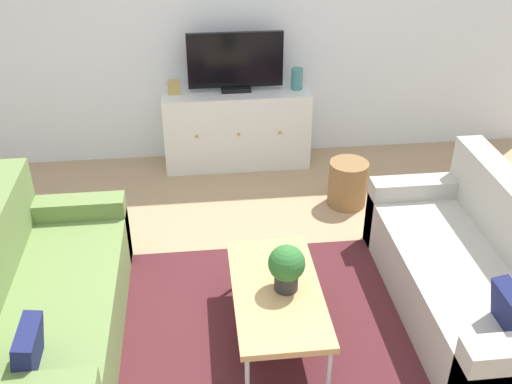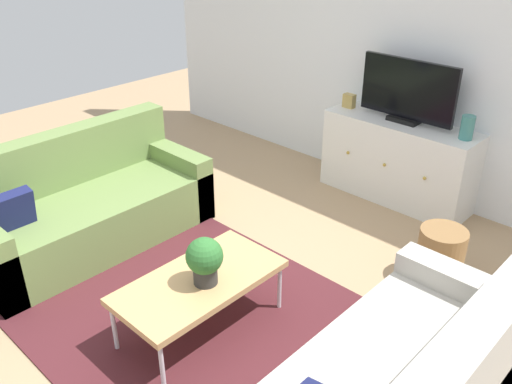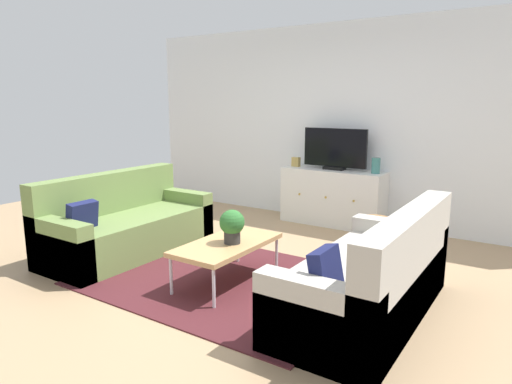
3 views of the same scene
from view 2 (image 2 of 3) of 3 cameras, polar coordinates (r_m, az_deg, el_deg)
ground_plane at (r=3.82m, az=-4.22°, el=-12.23°), size 10.00×10.00×0.00m
wall_back at (r=5.11m, az=17.40°, el=14.13°), size 6.40×0.12×2.70m
area_rug at (r=3.74m, az=-5.96°, el=-13.20°), size 2.50×1.90×0.01m
couch_left_side at (r=4.61m, az=-17.55°, el=-1.56°), size 0.84×1.90×0.88m
coffee_table at (r=3.46m, az=-5.96°, el=-9.45°), size 0.55×1.07×0.40m
potted_plant at (r=3.30m, az=-5.42°, el=-7.05°), size 0.23×0.23×0.31m
tv_console at (r=5.16m, az=14.64°, el=3.18°), size 1.40×0.47×0.76m
flat_screen_tv at (r=4.95m, az=15.66°, el=10.13°), size 0.89×0.16×0.55m
glass_vase at (r=4.77m, az=21.32°, el=6.33°), size 0.11×0.11×0.20m
mantel_clock at (r=5.28m, az=9.76°, el=9.43°), size 0.11×0.07×0.13m
wicker_basket at (r=4.20m, az=18.81°, el=-6.23°), size 0.34×0.34×0.41m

